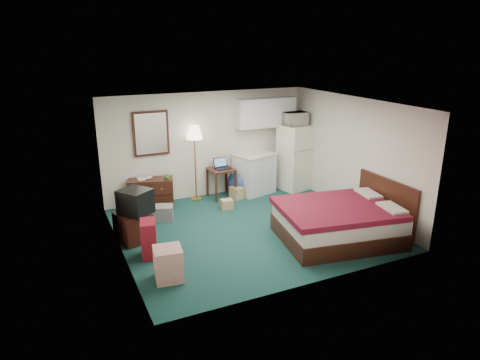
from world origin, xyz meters
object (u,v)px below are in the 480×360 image
tv_stand (133,227)px  suitcase (149,239)px  fridge (294,157)px  dresser (151,193)px  kitchen_counter (254,174)px  desk (221,183)px  floor_lamp (195,163)px  bed (338,223)px

tv_stand → suitcase: size_ratio=0.89×
fridge → tv_stand: bearing=-174.2°
dresser → suitcase: (-0.60, -2.30, -0.00)m
kitchen_counter → suitcase: kitchen_counter is taller
desk → kitchen_counter: (0.87, -0.02, 0.12)m
kitchen_counter → suitcase: size_ratio=1.44×
floor_lamp → bed: floor_lamp is taller
tv_stand → suitcase: bearing=-98.1°
kitchen_counter → suitcase: 3.88m
floor_lamp → suitcase: 2.97m
kitchen_counter → tv_stand: bearing=-171.4°
dresser → suitcase: bearing=-88.4°
kitchen_counter → fridge: 1.12m
desk → kitchen_counter: 0.88m
desk → suitcase: 3.22m
dresser → tv_stand: dresser is taller
kitchen_counter → bed: kitchen_counter is taller
bed → tv_stand: bed is taller
desk → tv_stand: size_ratio=1.21×
dresser → kitchen_counter: bearing=14.7°
fridge → suitcase: 4.74m
fridge → kitchen_counter: bearing=161.1°
suitcase → bed: bearing=-0.8°
desk → fridge: (1.93, -0.16, 0.46)m
kitchen_counter → desk: bearing=163.2°
dresser → floor_lamp: floor_lamp is taller
kitchen_counter → fridge: (1.05, -0.14, 0.34)m
floor_lamp → fridge: (2.53, -0.28, -0.07)m
floor_lamp → fridge: floor_lamp is taller
bed → tv_stand: (-3.51, 1.58, -0.07)m
dresser → kitchen_counter: 2.57m
bed → suitcase: (-3.40, 0.81, -0.00)m
dresser → floor_lamp: bearing=20.0°
fridge → bed: 3.06m
dresser → kitchen_counter: kitchen_counter is taller
desk → fridge: fridge is taller
floor_lamp → desk: bearing=-11.3°
floor_lamp → kitchen_counter: (1.47, -0.14, -0.40)m
floor_lamp → fridge: bearing=-6.4°
floor_lamp → kitchen_counter: bearing=-5.4°
kitchen_counter → tv_stand: (-3.28, -1.47, -0.21)m
dresser → bed: (2.80, -3.12, 0.00)m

